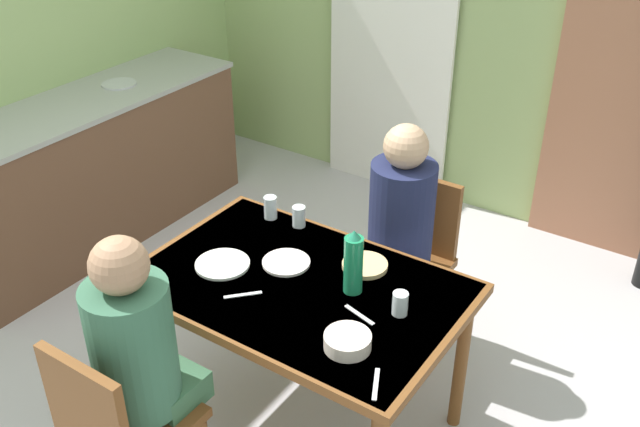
{
  "coord_description": "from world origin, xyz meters",
  "views": [
    {
      "loc": [
        1.71,
        -1.81,
        2.44
      ],
      "look_at": [
        0.34,
        0.22,
        1.0
      ],
      "focal_mm": 40.29,
      "sensor_mm": 36.0,
      "label": 1
    }
  ],
  "objects_px": {
    "kitchen_counter": "(93,169)",
    "person_far_diner": "(400,215)",
    "person_near_diner": "(136,343)",
    "serving_bowl_center": "(348,341)",
    "chair_far_diner": "(410,253)",
    "chair_near_diner": "(118,426)",
    "water_bottle_green_near": "(353,263)",
    "dining_table": "(299,299)"
  },
  "relations": [
    {
      "from": "kitchen_counter",
      "to": "person_far_diner",
      "type": "distance_m",
      "value": 2.11
    },
    {
      "from": "person_near_diner",
      "to": "serving_bowl_center",
      "type": "distance_m",
      "value": 0.74
    },
    {
      "from": "kitchen_counter",
      "to": "chair_far_diner",
      "type": "relative_size",
      "value": 2.32
    },
    {
      "from": "serving_bowl_center",
      "to": "kitchen_counter",
      "type": "bearing_deg",
      "value": 160.85
    },
    {
      "from": "chair_near_diner",
      "to": "serving_bowl_center",
      "type": "bearing_deg",
      "value": 43.0
    },
    {
      "from": "serving_bowl_center",
      "to": "water_bottle_green_near",
      "type": "bearing_deg",
      "value": 118.49
    },
    {
      "from": "serving_bowl_center",
      "to": "chair_near_diner",
      "type": "bearing_deg",
      "value": -137.0
    },
    {
      "from": "person_far_diner",
      "to": "water_bottle_green_near",
      "type": "height_order",
      "value": "person_far_diner"
    },
    {
      "from": "kitchen_counter",
      "to": "person_far_diner",
      "type": "bearing_deg",
      "value": 1.43
    },
    {
      "from": "chair_near_diner",
      "to": "water_bottle_green_near",
      "type": "height_order",
      "value": "water_bottle_green_near"
    },
    {
      "from": "chair_near_diner",
      "to": "person_near_diner",
      "type": "bearing_deg",
      "value": 90.0
    },
    {
      "from": "kitchen_counter",
      "to": "water_bottle_green_near",
      "type": "height_order",
      "value": "water_bottle_green_near"
    },
    {
      "from": "chair_near_diner",
      "to": "person_far_diner",
      "type": "xyz_separation_m",
      "value": [
        0.35,
        1.43,
        0.28
      ]
    },
    {
      "from": "kitchen_counter",
      "to": "water_bottle_green_near",
      "type": "relative_size",
      "value": 7.24
    },
    {
      "from": "kitchen_counter",
      "to": "dining_table",
      "type": "relative_size",
      "value": 1.55
    },
    {
      "from": "person_far_diner",
      "to": "water_bottle_green_near",
      "type": "distance_m",
      "value": 0.58
    },
    {
      "from": "chair_near_diner",
      "to": "person_near_diner",
      "type": "distance_m",
      "value": 0.31
    },
    {
      "from": "chair_far_diner",
      "to": "serving_bowl_center",
      "type": "distance_m",
      "value": 1.07
    },
    {
      "from": "chair_far_diner",
      "to": "serving_bowl_center",
      "type": "relative_size",
      "value": 5.12
    },
    {
      "from": "kitchen_counter",
      "to": "person_near_diner",
      "type": "relative_size",
      "value": 2.62
    },
    {
      "from": "water_bottle_green_near",
      "to": "serving_bowl_center",
      "type": "relative_size",
      "value": 1.64
    },
    {
      "from": "person_far_diner",
      "to": "serving_bowl_center",
      "type": "distance_m",
      "value": 0.9
    },
    {
      "from": "kitchen_counter",
      "to": "chair_near_diner",
      "type": "height_order",
      "value": "kitchen_counter"
    },
    {
      "from": "chair_far_diner",
      "to": "serving_bowl_center",
      "type": "xyz_separation_m",
      "value": [
        0.26,
        -1.0,
        0.28
      ]
    },
    {
      "from": "chair_near_diner",
      "to": "chair_far_diner",
      "type": "height_order",
      "value": "same"
    },
    {
      "from": "dining_table",
      "to": "chair_far_diner",
      "type": "distance_m",
      "value": 0.81
    },
    {
      "from": "water_bottle_green_near",
      "to": "chair_near_diner",
      "type": "bearing_deg",
      "value": -117.29
    },
    {
      "from": "chair_far_diner",
      "to": "person_far_diner",
      "type": "bearing_deg",
      "value": 90.0
    },
    {
      "from": "chair_near_diner",
      "to": "person_near_diner",
      "type": "height_order",
      "value": "person_near_diner"
    },
    {
      "from": "chair_near_diner",
      "to": "chair_far_diner",
      "type": "xyz_separation_m",
      "value": [
        0.35,
        1.56,
        0.0
      ]
    },
    {
      "from": "dining_table",
      "to": "person_far_diner",
      "type": "height_order",
      "value": "person_far_diner"
    },
    {
      "from": "kitchen_counter",
      "to": "person_near_diner",
      "type": "height_order",
      "value": "person_near_diner"
    },
    {
      "from": "person_far_diner",
      "to": "water_bottle_green_near",
      "type": "relative_size",
      "value": 2.77
    },
    {
      "from": "chair_near_diner",
      "to": "kitchen_counter",
      "type": "bearing_deg",
      "value": 141.56
    },
    {
      "from": "serving_bowl_center",
      "to": "chair_far_diner",
      "type": "bearing_deg",
      "value": 104.47
    },
    {
      "from": "chair_far_diner",
      "to": "water_bottle_green_near",
      "type": "bearing_deg",
      "value": 97.87
    },
    {
      "from": "chair_far_diner",
      "to": "water_bottle_green_near",
      "type": "height_order",
      "value": "water_bottle_green_near"
    },
    {
      "from": "dining_table",
      "to": "water_bottle_green_near",
      "type": "bearing_deg",
      "value": 21.05
    },
    {
      "from": "serving_bowl_center",
      "to": "person_near_diner",
      "type": "bearing_deg",
      "value": -144.74
    },
    {
      "from": "dining_table",
      "to": "water_bottle_green_near",
      "type": "height_order",
      "value": "water_bottle_green_near"
    },
    {
      "from": "kitchen_counter",
      "to": "person_near_diner",
      "type": "bearing_deg",
      "value": -35.57
    },
    {
      "from": "person_near_diner",
      "to": "chair_near_diner",
      "type": "bearing_deg",
      "value": -90.0
    }
  ]
}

